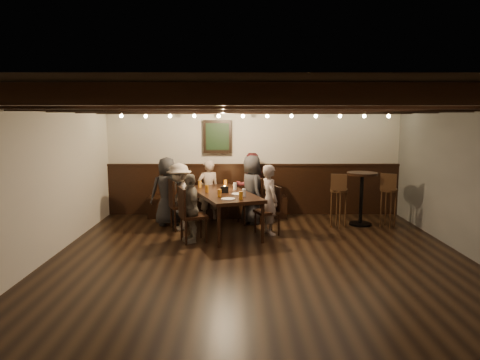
{
  "coord_description": "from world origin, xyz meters",
  "views": [
    {
      "loc": [
        -0.34,
        -6.0,
        2.14
      ],
      "look_at": [
        -0.32,
        1.3,
        1.09
      ],
      "focal_mm": 32.0,
      "sensor_mm": 36.0,
      "label": 1
    }
  ],
  "objects_px": {
    "person_bench_left": "(167,191)",
    "person_bench_right": "(250,186)",
    "chair_right_far": "(268,220)",
    "person_left_far": "(191,208)",
    "person_left_near": "(179,197)",
    "chair_right_near": "(250,209)",
    "chair_left_near": "(181,214)",
    "bar_stool_right": "(388,207)",
    "dining_table": "(224,196)",
    "person_right_far": "(270,200)",
    "bar_stool_left": "(338,207)",
    "high_top_table": "(362,191)",
    "person_right_near": "(252,189)",
    "person_bench_centre": "(208,190)",
    "chair_left_far": "(193,225)"
  },
  "relations": [
    {
      "from": "chair_left_far",
      "to": "bar_stool_right",
      "type": "distance_m",
      "value": 3.91
    },
    {
      "from": "bar_stool_left",
      "to": "bar_stool_right",
      "type": "distance_m",
      "value": 1.0
    },
    {
      "from": "person_right_near",
      "to": "bar_stool_left",
      "type": "distance_m",
      "value": 1.77
    },
    {
      "from": "chair_right_near",
      "to": "bar_stool_left",
      "type": "xyz_separation_m",
      "value": [
        1.73,
        -0.37,
        0.11
      ]
    },
    {
      "from": "person_bench_left",
      "to": "person_bench_right",
      "type": "height_order",
      "value": "person_bench_right"
    },
    {
      "from": "chair_left_near",
      "to": "high_top_table",
      "type": "distance_m",
      "value": 3.62
    },
    {
      "from": "chair_left_near",
      "to": "bar_stool_right",
      "type": "height_order",
      "value": "bar_stool_right"
    },
    {
      "from": "person_bench_left",
      "to": "high_top_table",
      "type": "xyz_separation_m",
      "value": [
        3.91,
        -0.03,
        0.01
      ]
    },
    {
      "from": "person_bench_right",
      "to": "person_left_near",
      "type": "distance_m",
      "value": 1.71
    },
    {
      "from": "person_left_near",
      "to": "person_bench_right",
      "type": "bearing_deg",
      "value": 105.26
    },
    {
      "from": "chair_left_near",
      "to": "person_right_far",
      "type": "relative_size",
      "value": 0.75
    },
    {
      "from": "bar_stool_left",
      "to": "dining_table",
      "type": "bearing_deg",
      "value": -155.61
    },
    {
      "from": "person_left_near",
      "to": "bar_stool_right",
      "type": "distance_m",
      "value": 4.12
    },
    {
      "from": "person_bench_right",
      "to": "dining_table",
      "type": "bearing_deg",
      "value": 45.0
    },
    {
      "from": "dining_table",
      "to": "person_left_far",
      "type": "distance_m",
      "value": 0.88
    },
    {
      "from": "chair_right_far",
      "to": "person_left_near",
      "type": "relative_size",
      "value": 0.69
    },
    {
      "from": "chair_right_near",
      "to": "person_left_far",
      "type": "height_order",
      "value": "person_left_far"
    },
    {
      "from": "chair_right_near",
      "to": "person_bench_left",
      "type": "height_order",
      "value": "person_bench_left"
    },
    {
      "from": "chair_left_near",
      "to": "chair_right_far",
      "type": "height_order",
      "value": "chair_left_near"
    },
    {
      "from": "dining_table",
      "to": "high_top_table",
      "type": "bearing_deg",
      "value": -9.58
    },
    {
      "from": "chair_right_near",
      "to": "bar_stool_right",
      "type": "relative_size",
      "value": 0.87
    },
    {
      "from": "person_bench_right",
      "to": "person_left_far",
      "type": "height_order",
      "value": "person_bench_right"
    },
    {
      "from": "person_bench_centre",
      "to": "person_bench_left",
      "type": "bearing_deg",
      "value": 9.46
    },
    {
      "from": "chair_left_far",
      "to": "person_bench_left",
      "type": "distance_m",
      "value": 1.42
    },
    {
      "from": "dining_table",
      "to": "person_left_far",
      "type": "xyz_separation_m",
      "value": [
        -0.55,
        -0.68,
        -0.1
      ]
    },
    {
      "from": "person_right_near",
      "to": "bar_stool_right",
      "type": "relative_size",
      "value": 1.29
    },
    {
      "from": "chair_right_far",
      "to": "dining_table",
      "type": "bearing_deg",
      "value": 57.95
    },
    {
      "from": "person_bench_left",
      "to": "person_right_far",
      "type": "relative_size",
      "value": 1.06
    },
    {
      "from": "person_left_near",
      "to": "chair_right_far",
      "type": "bearing_deg",
      "value": 58.5
    },
    {
      "from": "dining_table",
      "to": "chair_left_near",
      "type": "relative_size",
      "value": 2.28
    },
    {
      "from": "dining_table",
      "to": "high_top_table",
      "type": "distance_m",
      "value": 2.8
    },
    {
      "from": "person_right_far",
      "to": "bar_stool_left",
      "type": "xyz_separation_m",
      "value": [
        1.39,
        0.47,
        -0.25
      ]
    },
    {
      "from": "chair_left_near",
      "to": "person_bench_centre",
      "type": "distance_m",
      "value": 1.0
    },
    {
      "from": "chair_right_far",
      "to": "person_left_far",
      "type": "distance_m",
      "value": 1.5
    },
    {
      "from": "person_bench_centre",
      "to": "high_top_table",
      "type": "xyz_separation_m",
      "value": [
        3.11,
        -0.48,
        0.07
      ]
    },
    {
      "from": "person_bench_left",
      "to": "bar_stool_right",
      "type": "bearing_deg",
      "value": 157.57
    },
    {
      "from": "person_bench_right",
      "to": "person_right_near",
      "type": "height_order",
      "value": "person_bench_right"
    },
    {
      "from": "chair_left_near",
      "to": "bar_stool_left",
      "type": "distance_m",
      "value": 3.09
    },
    {
      "from": "chair_right_near",
      "to": "person_bench_centre",
      "type": "xyz_separation_m",
      "value": [
        -0.88,
        0.32,
        0.35
      ]
    },
    {
      "from": "person_left_near",
      "to": "chair_right_near",
      "type": "bearing_deg",
      "value": 90.0
    },
    {
      "from": "bar_stool_right",
      "to": "person_bench_left",
      "type": "bearing_deg",
      "value": -155.03
    },
    {
      "from": "chair_right_far",
      "to": "person_right_near",
      "type": "relative_size",
      "value": 0.64
    },
    {
      "from": "high_top_table",
      "to": "bar_stool_left",
      "type": "bearing_deg",
      "value": -157.69
    },
    {
      "from": "chair_left_far",
      "to": "person_right_far",
      "type": "relative_size",
      "value": 0.74
    },
    {
      "from": "bar_stool_left",
      "to": "bar_stool_right",
      "type": "relative_size",
      "value": 1.0
    },
    {
      "from": "person_bench_left",
      "to": "bar_stool_right",
      "type": "distance_m",
      "value": 4.42
    },
    {
      "from": "high_top_table",
      "to": "bar_stool_left",
      "type": "height_order",
      "value": "bar_stool_left"
    },
    {
      "from": "chair_right_far",
      "to": "high_top_table",
      "type": "relative_size",
      "value": 0.84
    },
    {
      "from": "person_left_far",
      "to": "chair_right_far",
      "type": "bearing_deg",
      "value": 90.0
    },
    {
      "from": "person_bench_right",
      "to": "bar_stool_left",
      "type": "xyz_separation_m",
      "value": [
        1.71,
        -0.85,
        -0.3
      ]
    }
  ]
}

